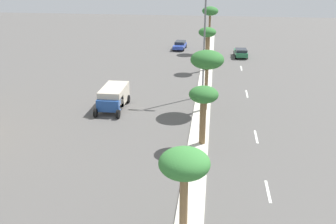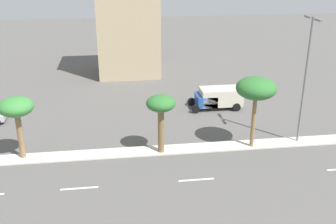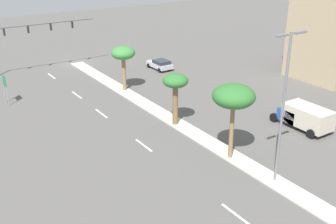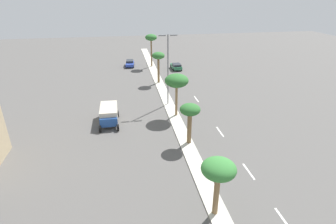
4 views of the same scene
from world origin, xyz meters
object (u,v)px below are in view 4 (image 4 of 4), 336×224
(palm_tree_center, at_px, (158,57))
(palm_tree_rear, at_px, (190,112))
(sedan_green_front, at_px, (176,66))
(palm_tree_near, at_px, (177,81))
(palm_tree_front, at_px, (151,38))
(box_truck, at_px, (109,114))
(sedan_blue_trailing, at_px, (130,63))
(palm_tree_far, at_px, (219,171))
(street_lamp_mid, at_px, (168,66))

(palm_tree_center, bearing_deg, palm_tree_rear, -89.04)
(palm_tree_rear, distance_m, sedan_green_front, 34.38)
(palm_tree_rear, distance_m, palm_tree_near, 8.33)
(palm_tree_front, relative_size, box_truck, 1.32)
(palm_tree_near, height_order, box_truck, palm_tree_near)
(palm_tree_front, bearing_deg, box_truck, -107.97)
(palm_tree_near, distance_m, box_truck, 10.92)
(sedan_blue_trailing, height_order, box_truck, box_truck)
(sedan_blue_trailing, relative_size, box_truck, 0.77)
(palm_tree_far, distance_m, street_lamp_mid, 24.79)
(palm_tree_near, distance_m, sedan_blue_trailing, 31.44)
(palm_tree_rear, bearing_deg, street_lamp_mid, 92.08)
(palm_tree_front, bearing_deg, street_lamp_mid, -90.32)
(palm_tree_rear, xyz_separation_m, sedan_blue_trailing, (-5.68, 38.79, -3.58))
(sedan_green_front, distance_m, box_truck, 30.31)
(palm_tree_near, distance_m, palm_tree_front, 29.20)
(palm_tree_near, bearing_deg, sedan_blue_trailing, 100.57)
(palm_tree_far, distance_m, box_truck, 21.82)
(palm_tree_rear, bearing_deg, sedan_blue_trailing, 98.32)
(sedan_blue_trailing, xyz_separation_m, box_truck, (-4.33, -31.21, 0.52))
(palm_tree_far, xyz_separation_m, palm_tree_rear, (0.62, 11.85, -0.21))
(palm_tree_far, bearing_deg, sedan_blue_trailing, 95.70)
(palm_tree_far, height_order, box_truck, palm_tree_far)
(sedan_green_front, relative_size, box_truck, 0.74)
(palm_tree_center, xyz_separation_m, sedan_green_front, (5.59, 9.41, -4.59))
(street_lamp_mid, distance_m, sedan_green_front, 22.49)
(palm_tree_far, bearing_deg, palm_tree_rear, 86.99)
(palm_tree_rear, xyz_separation_m, box_truck, (-10.00, 7.58, -3.05))
(box_truck, bearing_deg, palm_tree_rear, -37.15)
(palm_tree_rear, height_order, box_truck, palm_tree_rear)
(palm_tree_center, bearing_deg, box_truck, -119.72)
(palm_tree_far, xyz_separation_m, box_truck, (-9.38, 19.43, -3.26))
(palm_tree_center, relative_size, sedan_green_front, 1.44)
(palm_tree_near, relative_size, sedan_green_front, 1.49)
(sedan_blue_trailing, bearing_deg, street_lamp_mid, -78.65)
(palm_tree_rear, bearing_deg, sedan_green_front, 81.28)
(palm_tree_center, distance_m, box_truck, 19.79)
(street_lamp_mid, bearing_deg, palm_tree_front, 89.68)
(palm_tree_far, xyz_separation_m, palm_tree_front, (0.29, 49.26, 2.34))
(palm_tree_rear, distance_m, street_lamp_mid, 13.07)
(palm_tree_rear, distance_m, palm_tree_center, 24.42)
(sedan_blue_trailing, bearing_deg, sedan_green_front, -24.67)
(palm_tree_near, bearing_deg, box_truck, -176.25)
(palm_tree_far, distance_m, palm_tree_front, 49.31)
(palm_tree_near, xyz_separation_m, box_truck, (-10.03, -0.66, -4.26))
(palm_tree_front, xyz_separation_m, sedan_blue_trailing, (-5.34, 1.39, -6.13))
(palm_tree_front, xyz_separation_m, street_lamp_mid, (-0.14, -24.56, -0.21))
(sedan_green_front, height_order, sedan_blue_trailing, sedan_green_front)
(palm_tree_near, height_order, sedan_blue_trailing, palm_tree_near)
(street_lamp_mid, xyz_separation_m, box_truck, (-9.54, -5.27, -5.39))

